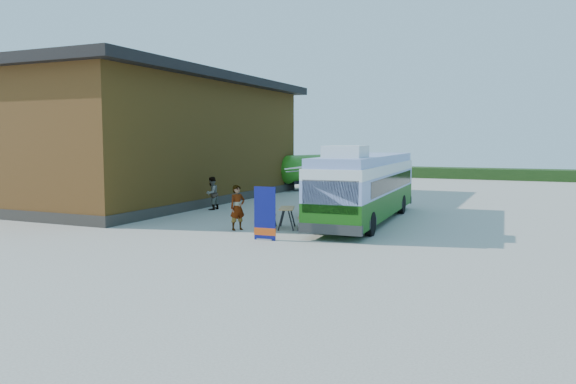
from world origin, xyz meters
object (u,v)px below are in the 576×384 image
at_px(banner, 265,218).
at_px(person_a, 237,208).
at_px(slurry_tanker, 309,169).
at_px(bus, 366,185).
at_px(person_b, 212,193).
at_px(picnic_table, 287,213).

distance_m(banner, person_a, 2.62).
bearing_deg(slurry_tanker, banner, -54.28).
distance_m(bus, banner, 6.50).
bearing_deg(person_b, person_a, 45.36).
height_order(bus, slurry_tanker, bus).
height_order(bus, banner, bus).
relative_size(bus, person_b, 6.51).
bearing_deg(banner, slurry_tanker, 104.79).
xyz_separation_m(banner, picnic_table, (-0.35, 2.77, -0.15)).
height_order(banner, person_b, banner).
bearing_deg(person_a, banner, -97.40).
bearing_deg(slurry_tanker, bus, -41.36).
bearing_deg(picnic_table, slurry_tanker, 88.97).
relative_size(person_a, person_b, 1.06).
xyz_separation_m(banner, person_b, (-6.59, 7.01, 0.06)).
distance_m(person_a, person_b, 7.04).
bearing_deg(slurry_tanker, person_a, -58.55).
bearing_deg(banner, person_b, 130.45).
height_order(person_a, person_b, person_a).
xyz_separation_m(banner, person_a, (-2.05, 1.63, 0.12)).
distance_m(banner, person_b, 9.62).
bearing_deg(bus, picnic_table, -128.76).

